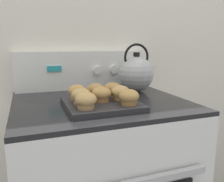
{
  "coord_description": "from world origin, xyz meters",
  "views": [
    {
      "loc": [
        -0.3,
        -0.64,
        1.15
      ],
      "look_at": [
        0.02,
        0.25,
        0.95
      ],
      "focal_mm": 38.0,
      "sensor_mm": 36.0,
      "label": 1
    }
  ],
  "objects_px": {
    "muffin_r0_c0": "(86,101)",
    "muffin_r2_c1": "(96,90)",
    "tea_kettle": "(136,73)",
    "muffin_r1_c2": "(120,93)",
    "muffin_r2_c2": "(113,89)",
    "muffin_pan": "(101,104)",
    "muffin_r1_c0": "(81,96)",
    "muffin_r0_c2": "(129,97)",
    "muffin_r1_c1": "(101,94)",
    "muffin_r2_c0": "(77,92)"
  },
  "relations": [
    {
      "from": "muffin_r0_c0",
      "to": "muffin_r2_c1",
      "type": "relative_size",
      "value": 1.0
    },
    {
      "from": "muffin_r2_c1",
      "to": "tea_kettle",
      "type": "relative_size",
      "value": 0.31
    },
    {
      "from": "muffin_r0_c0",
      "to": "muffin_r1_c2",
      "type": "relative_size",
      "value": 1.0
    },
    {
      "from": "muffin_r0_c0",
      "to": "muffin_r2_c1",
      "type": "height_order",
      "value": "same"
    },
    {
      "from": "muffin_r0_c0",
      "to": "muffin_r2_c2",
      "type": "bearing_deg",
      "value": 45.34
    },
    {
      "from": "muffin_pan",
      "to": "muffin_r2_c1",
      "type": "relative_size",
      "value": 3.69
    },
    {
      "from": "muffin_r1_c0",
      "to": "muffin_r2_c2",
      "type": "distance_m",
      "value": 0.18
    },
    {
      "from": "muffin_r0_c2",
      "to": "muffin_r1_c1",
      "type": "bearing_deg",
      "value": 135.23
    },
    {
      "from": "muffin_r1_c0",
      "to": "muffin_r1_c2",
      "type": "distance_m",
      "value": 0.16
    },
    {
      "from": "muffin_r2_c2",
      "to": "muffin_r1_c1",
      "type": "bearing_deg",
      "value": -133.0
    },
    {
      "from": "muffin_r2_c1",
      "to": "muffin_r1_c2",
      "type": "bearing_deg",
      "value": -46.11
    },
    {
      "from": "muffin_r1_c0",
      "to": "muffin_r1_c1",
      "type": "height_order",
      "value": "same"
    },
    {
      "from": "muffin_r2_c1",
      "to": "muffin_r2_c2",
      "type": "bearing_deg",
      "value": -0.88
    },
    {
      "from": "muffin_r0_c0",
      "to": "muffin_r2_c1",
      "type": "xyz_separation_m",
      "value": [
        0.08,
        0.16,
        0.0
      ]
    },
    {
      "from": "muffin_r2_c2",
      "to": "tea_kettle",
      "type": "bearing_deg",
      "value": 38.72
    },
    {
      "from": "muffin_r1_c1",
      "to": "muffin_r1_c2",
      "type": "relative_size",
      "value": 1.0
    },
    {
      "from": "muffin_r1_c2",
      "to": "muffin_r2_c2",
      "type": "xyz_separation_m",
      "value": [
        -0.0,
        0.08,
        0.0
      ]
    },
    {
      "from": "muffin_r1_c1",
      "to": "muffin_r2_c0",
      "type": "height_order",
      "value": "same"
    },
    {
      "from": "muffin_pan",
      "to": "muffin_r2_c2",
      "type": "bearing_deg",
      "value": 46.08
    },
    {
      "from": "muffin_r2_c2",
      "to": "tea_kettle",
      "type": "xyz_separation_m",
      "value": [
        0.19,
        0.15,
        0.04
      ]
    },
    {
      "from": "muffin_r0_c0",
      "to": "muffin_pan",
      "type": "bearing_deg",
      "value": 44.62
    },
    {
      "from": "muffin_r0_c0",
      "to": "muffin_r2_c2",
      "type": "xyz_separation_m",
      "value": [
        0.16,
        0.16,
        0.0
      ]
    },
    {
      "from": "muffin_r2_c1",
      "to": "muffin_r0_c0",
      "type": "bearing_deg",
      "value": -117.29
    },
    {
      "from": "muffin_r2_c1",
      "to": "muffin_r2_c0",
      "type": "bearing_deg",
      "value": -177.96
    },
    {
      "from": "muffin_r0_c2",
      "to": "muffin_r2_c2",
      "type": "bearing_deg",
      "value": 91.67
    },
    {
      "from": "tea_kettle",
      "to": "muffin_r0_c0",
      "type": "bearing_deg",
      "value": -138.05
    },
    {
      "from": "muffin_r0_c0",
      "to": "muffin_r2_c0",
      "type": "height_order",
      "value": "same"
    },
    {
      "from": "muffin_r2_c2",
      "to": "muffin_pan",
      "type": "bearing_deg",
      "value": -133.92
    },
    {
      "from": "muffin_r2_c1",
      "to": "tea_kettle",
      "type": "xyz_separation_m",
      "value": [
        0.27,
        0.15,
        0.04
      ]
    },
    {
      "from": "muffin_pan",
      "to": "muffin_r2_c0",
      "type": "xyz_separation_m",
      "value": [
        -0.08,
        0.08,
        0.04
      ]
    },
    {
      "from": "muffin_r0_c0",
      "to": "muffin_r2_c0",
      "type": "xyz_separation_m",
      "value": [
        0.0,
        0.16,
        0.0
      ]
    },
    {
      "from": "muffin_r1_c0",
      "to": "muffin_r1_c2",
      "type": "relative_size",
      "value": 1.0
    },
    {
      "from": "muffin_r1_c2",
      "to": "muffin_r2_c0",
      "type": "bearing_deg",
      "value": 153.65
    },
    {
      "from": "muffin_pan",
      "to": "muffin_r0_c2",
      "type": "height_order",
      "value": "muffin_r0_c2"
    },
    {
      "from": "muffin_r1_c0",
      "to": "muffin_r2_c1",
      "type": "xyz_separation_m",
      "value": [
        0.08,
        0.09,
        0.0
      ]
    },
    {
      "from": "muffin_r1_c0",
      "to": "muffin_r2_c2",
      "type": "relative_size",
      "value": 1.0
    },
    {
      "from": "tea_kettle",
      "to": "muffin_r1_c1",
      "type": "bearing_deg",
      "value": -138.62
    },
    {
      "from": "muffin_pan",
      "to": "muffin_r1_c0",
      "type": "xyz_separation_m",
      "value": [
        -0.08,
        -0.0,
        0.04
      ]
    },
    {
      "from": "muffin_r1_c0",
      "to": "tea_kettle",
      "type": "xyz_separation_m",
      "value": [
        0.35,
        0.24,
        0.04
      ]
    },
    {
      "from": "muffin_r0_c2",
      "to": "muffin_r1_c2",
      "type": "relative_size",
      "value": 1.0
    },
    {
      "from": "muffin_r1_c1",
      "to": "muffin_r2_c0",
      "type": "xyz_separation_m",
      "value": [
        -0.08,
        0.08,
        0.0
      ]
    },
    {
      "from": "muffin_r2_c1",
      "to": "muffin_r1_c1",
      "type": "bearing_deg",
      "value": -91.17
    },
    {
      "from": "muffin_r2_c0",
      "to": "muffin_r2_c1",
      "type": "height_order",
      "value": "same"
    },
    {
      "from": "muffin_pan",
      "to": "muffin_r2_c0",
      "type": "distance_m",
      "value": 0.12
    },
    {
      "from": "muffin_pan",
      "to": "muffin_r0_c2",
      "type": "xyz_separation_m",
      "value": [
        0.08,
        -0.08,
        0.04
      ]
    },
    {
      "from": "muffin_pan",
      "to": "muffin_r0_c0",
      "type": "distance_m",
      "value": 0.12
    },
    {
      "from": "muffin_pan",
      "to": "muffin_r1_c1",
      "type": "distance_m",
      "value": 0.04
    },
    {
      "from": "muffin_pan",
      "to": "muffin_r1_c0",
      "type": "relative_size",
      "value": 3.69
    },
    {
      "from": "muffin_r1_c2",
      "to": "muffin_r2_c0",
      "type": "xyz_separation_m",
      "value": [
        -0.16,
        0.08,
        0.0
      ]
    },
    {
      "from": "muffin_r1_c2",
      "to": "muffin_r2_c2",
      "type": "relative_size",
      "value": 1.0
    }
  ]
}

